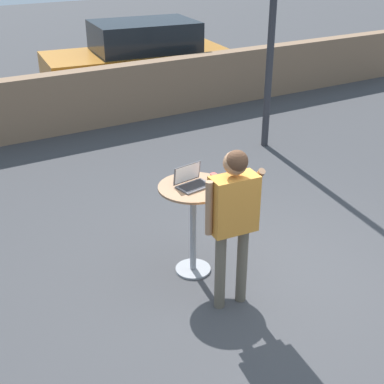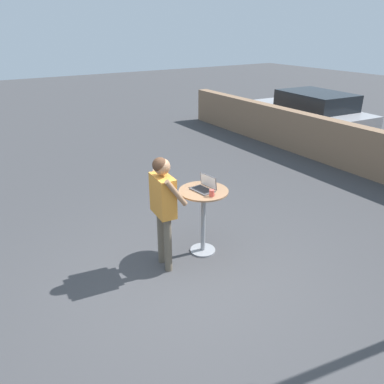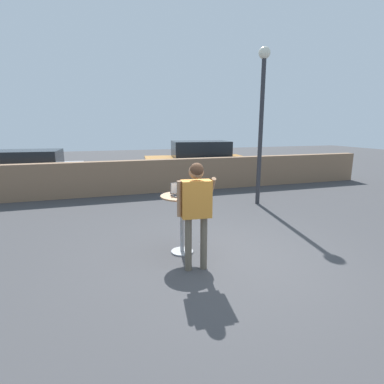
% 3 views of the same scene
% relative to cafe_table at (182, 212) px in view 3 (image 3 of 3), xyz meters
% --- Properties ---
extents(ground_plane, '(50.00, 50.00, 0.00)m').
position_rel_cafe_table_xyz_m(ground_plane, '(0.57, -0.63, -0.76)').
color(ground_plane, '#3D3D3F').
extents(pavement_kerb, '(16.69, 0.35, 1.13)m').
position_rel_cafe_table_xyz_m(pavement_kerb, '(0.57, 5.20, -0.19)').
color(pavement_kerb, '#84664C').
rests_on(pavement_kerb, ground_plane).
extents(cafe_table, '(0.75, 0.75, 1.06)m').
position_rel_cafe_table_xyz_m(cafe_table, '(0.00, 0.00, 0.00)').
color(cafe_table, gray).
rests_on(cafe_table, ground_plane).
extents(laptop, '(0.38, 0.30, 0.22)m').
position_rel_cafe_table_xyz_m(laptop, '(-0.01, 0.02, 0.35)').
color(laptop, '#515156').
rests_on(laptop, cafe_table).
extents(coffee_mug, '(0.11, 0.07, 0.10)m').
position_rel_cafe_table_xyz_m(coffee_mug, '(0.24, -0.02, 0.36)').
color(coffee_mug, '#C14C42').
rests_on(coffee_mug, cafe_table).
extents(standing_person, '(0.62, 0.36, 1.72)m').
position_rel_cafe_table_xyz_m(standing_person, '(0.03, -0.70, 0.35)').
color(standing_person, brown).
rests_on(standing_person, ground_plane).
extents(parked_car_near_street, '(4.25, 2.25, 1.66)m').
position_rel_cafe_table_xyz_m(parked_car_near_street, '(2.52, 6.67, 0.08)').
color(parked_car_near_street, '#B76B19').
rests_on(parked_car_near_street, ground_plane).
extents(parked_car_further_down, '(4.13, 2.15, 1.43)m').
position_rel_cafe_table_xyz_m(parked_car_further_down, '(-3.87, 6.80, -0.01)').
color(parked_car_further_down, '#9E9EA3').
rests_on(parked_car_further_down, ground_plane).
extents(street_lamp, '(0.32, 0.32, 4.32)m').
position_rel_cafe_table_xyz_m(street_lamp, '(3.08, 2.70, 2.03)').
color(street_lamp, '#2D2D33').
rests_on(street_lamp, ground_plane).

